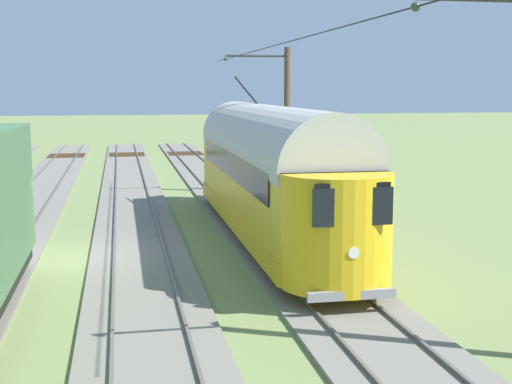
# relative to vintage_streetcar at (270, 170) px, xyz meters

# --- Properties ---
(ground_plane) EXTENTS (220.00, 220.00, 0.00)m
(ground_plane) POSITION_rel_vintage_streetcar_xyz_m (6.32, 1.60, -2.26)
(ground_plane) COLOR olive
(track_streetcar_siding) EXTENTS (2.80, 80.00, 0.18)m
(track_streetcar_siding) POSITION_rel_vintage_streetcar_xyz_m (-0.00, 1.29, -2.20)
(track_streetcar_siding) COLOR slate
(track_streetcar_siding) RESTS_ON ground
(track_adjacent_siding) EXTENTS (2.80, 80.00, 0.18)m
(track_adjacent_siding) POSITION_rel_vintage_streetcar_xyz_m (4.21, 1.29, -2.20)
(track_adjacent_siding) COLOR slate
(track_adjacent_siding) RESTS_ON ground
(vintage_streetcar) EXTENTS (2.65, 16.38, 5.14)m
(vintage_streetcar) POSITION_rel_vintage_streetcar_xyz_m (0.00, 0.00, 0.00)
(vintage_streetcar) COLOR gold
(vintage_streetcar) RESTS_ON ground
(catenary_pole_foreground) EXTENTS (3.02, 0.28, 6.66)m
(catenary_pole_foreground) POSITION_rel_vintage_streetcar_xyz_m (-2.70, -9.20, 1.24)
(catenary_pole_foreground) COLOR #4C3D28
(catenary_pole_foreground) RESTS_ON ground
(overhead_wire_run) EXTENTS (2.81, 24.07, 0.18)m
(overhead_wire_run) POSITION_rel_vintage_streetcar_xyz_m (-0.10, 0.14, 3.86)
(overhead_wire_run) COLOR black
(overhead_wire_run) RESTS_ON ground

